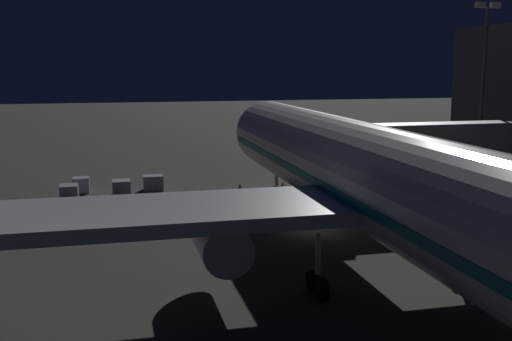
{
  "coord_description": "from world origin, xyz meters",
  "views": [
    {
      "loc": [
        14.44,
        40.89,
        11.98
      ],
      "look_at": [
        3.0,
        -6.27,
        3.5
      ],
      "focal_mm": 42.47,
      "sensor_mm": 36.0,
      "label": 1
    }
  ],
  "objects_px": {
    "airliner_at_gate": "(400,190)",
    "baggage_container_far_row": "(153,183)",
    "traffic_cone_nose_port": "(283,183)",
    "baggage_container_near_belt": "(81,185)",
    "baggage_container_mid_row": "(121,188)",
    "baggage_container_spare": "(69,193)",
    "traffic_cone_nose_starboard": "(240,185)",
    "apron_floodlight_mast": "(483,76)",
    "jet_bridge": "(426,138)"
  },
  "relations": [
    {
      "from": "baggage_container_mid_row",
      "to": "traffic_cone_nose_port",
      "type": "height_order",
      "value": "baggage_container_mid_row"
    },
    {
      "from": "baggage_container_mid_row",
      "to": "baggage_container_far_row",
      "type": "height_order",
      "value": "baggage_container_far_row"
    },
    {
      "from": "baggage_container_near_belt",
      "to": "baggage_container_far_row",
      "type": "distance_m",
      "value": 6.8
    },
    {
      "from": "baggage_container_mid_row",
      "to": "baggage_container_spare",
      "type": "height_order",
      "value": "baggage_container_spare"
    },
    {
      "from": "airliner_at_gate",
      "to": "baggage_container_spare",
      "type": "height_order",
      "value": "airliner_at_gate"
    },
    {
      "from": "baggage_container_near_belt",
      "to": "baggage_container_mid_row",
      "type": "relative_size",
      "value": 0.87
    },
    {
      "from": "traffic_cone_nose_starboard",
      "to": "baggage_container_mid_row",
      "type": "bearing_deg",
      "value": 2.68
    },
    {
      "from": "baggage_container_far_row",
      "to": "baggage_container_spare",
      "type": "xyz_separation_m",
      "value": [
        7.61,
        3.36,
        0.04
      ]
    },
    {
      "from": "baggage_container_mid_row",
      "to": "traffic_cone_nose_port",
      "type": "distance_m",
      "value": 15.84
    },
    {
      "from": "baggage_container_near_belt",
      "to": "traffic_cone_nose_starboard",
      "type": "relative_size",
      "value": 2.86
    },
    {
      "from": "apron_floodlight_mast",
      "to": "baggage_container_mid_row",
      "type": "relative_size",
      "value": 10.37
    },
    {
      "from": "traffic_cone_nose_starboard",
      "to": "traffic_cone_nose_port",
      "type": "bearing_deg",
      "value": 180.0
    },
    {
      "from": "baggage_container_far_row",
      "to": "baggage_container_near_belt",
      "type": "bearing_deg",
      "value": -5.93
    },
    {
      "from": "jet_bridge",
      "to": "traffic_cone_nose_starboard",
      "type": "bearing_deg",
      "value": -33.24
    },
    {
      "from": "baggage_container_far_row",
      "to": "apron_floodlight_mast",
      "type": "bearing_deg",
      "value": -178.64
    },
    {
      "from": "baggage_container_mid_row",
      "to": "jet_bridge",
      "type": "bearing_deg",
      "value": 160.83
    },
    {
      "from": "baggage_container_spare",
      "to": "traffic_cone_nose_port",
      "type": "xyz_separation_m",
      "value": [
        -20.39,
        -2.24,
        -0.48
      ]
    },
    {
      "from": "baggage_container_spare",
      "to": "baggage_container_far_row",
      "type": "bearing_deg",
      "value": -156.15
    },
    {
      "from": "airliner_at_gate",
      "to": "traffic_cone_nose_starboard",
      "type": "bearing_deg",
      "value": -85.69
    },
    {
      "from": "apron_floodlight_mast",
      "to": "jet_bridge",
      "type": "bearing_deg",
      "value": 41.53
    },
    {
      "from": "baggage_container_near_belt",
      "to": "traffic_cone_nose_starboard",
      "type": "xyz_separation_m",
      "value": [
        -15.15,
        1.82,
        -0.43
      ]
    },
    {
      "from": "apron_floodlight_mast",
      "to": "traffic_cone_nose_starboard",
      "type": "height_order",
      "value": "apron_floodlight_mast"
    },
    {
      "from": "apron_floodlight_mast",
      "to": "baggage_container_mid_row",
      "type": "xyz_separation_m",
      "value": [
        39.12,
        2.51,
        -10.06
      ]
    },
    {
      "from": "apron_floodlight_mast",
      "to": "traffic_cone_nose_port",
      "type": "relative_size",
      "value": 33.86
    },
    {
      "from": "apron_floodlight_mast",
      "to": "traffic_cone_nose_starboard",
      "type": "distance_m",
      "value": 29.68
    },
    {
      "from": "baggage_container_spare",
      "to": "traffic_cone_nose_starboard",
      "type": "distance_m",
      "value": 16.15
    },
    {
      "from": "traffic_cone_nose_port",
      "to": "airliner_at_gate",
      "type": "bearing_deg",
      "value": 85.69
    },
    {
      "from": "airliner_at_gate",
      "to": "baggage_container_mid_row",
      "type": "relative_size",
      "value": 34.17
    },
    {
      "from": "baggage_container_far_row",
      "to": "baggage_container_spare",
      "type": "bearing_deg",
      "value": 23.85
    },
    {
      "from": "baggage_container_near_belt",
      "to": "baggage_container_far_row",
      "type": "relative_size",
      "value": 0.83
    },
    {
      "from": "airliner_at_gate",
      "to": "baggage_container_far_row",
      "type": "bearing_deg",
      "value": -70.78
    },
    {
      "from": "baggage_container_mid_row",
      "to": "baggage_container_far_row",
      "type": "relative_size",
      "value": 0.95
    },
    {
      "from": "jet_bridge",
      "to": "traffic_cone_nose_port",
      "type": "xyz_separation_m",
      "value": [
        10.24,
        -9.59,
        -5.4
      ]
    },
    {
      "from": "traffic_cone_nose_starboard",
      "to": "baggage_container_near_belt",
      "type": "bearing_deg",
      "value": -6.86
    },
    {
      "from": "baggage_container_far_row",
      "to": "traffic_cone_nose_port",
      "type": "bearing_deg",
      "value": 174.99
    },
    {
      "from": "baggage_container_far_row",
      "to": "baggage_container_spare",
      "type": "distance_m",
      "value": 8.32
    },
    {
      "from": "baggage_container_near_belt",
      "to": "baggage_container_spare",
      "type": "relative_size",
      "value": 0.85
    },
    {
      "from": "baggage_container_far_row",
      "to": "traffic_cone_nose_port",
      "type": "height_order",
      "value": "baggage_container_far_row"
    },
    {
      "from": "airliner_at_gate",
      "to": "baggage_container_mid_row",
      "type": "bearing_deg",
      "value": -64.6
    },
    {
      "from": "baggage_container_far_row",
      "to": "traffic_cone_nose_starboard",
      "type": "distance_m",
      "value": 8.46
    },
    {
      "from": "apron_floodlight_mast",
      "to": "baggage_container_spare",
      "type": "distance_m",
      "value": 45.01
    },
    {
      "from": "jet_bridge",
      "to": "baggage_container_mid_row",
      "type": "distance_m",
      "value": 28.03
    },
    {
      "from": "airliner_at_gate",
      "to": "traffic_cone_nose_starboard",
      "type": "xyz_separation_m",
      "value": [
        2.2,
        -29.22,
        -5.33
      ]
    },
    {
      "from": "baggage_container_spare",
      "to": "traffic_cone_nose_starboard",
      "type": "relative_size",
      "value": 3.35
    },
    {
      "from": "apron_floodlight_mast",
      "to": "traffic_cone_nose_port",
      "type": "distance_m",
      "value": 25.63
    },
    {
      "from": "baggage_container_mid_row",
      "to": "traffic_cone_nose_port",
      "type": "xyz_separation_m",
      "value": [
        -15.82,
        -0.53,
        -0.43
      ]
    },
    {
      "from": "baggage_container_mid_row",
      "to": "traffic_cone_nose_starboard",
      "type": "xyz_separation_m",
      "value": [
        -11.42,
        -0.53,
        -0.43
      ]
    },
    {
      "from": "traffic_cone_nose_port",
      "to": "apron_floodlight_mast",
      "type": "bearing_deg",
      "value": -175.15
    },
    {
      "from": "airliner_at_gate",
      "to": "baggage_container_near_belt",
      "type": "distance_m",
      "value": 35.9
    },
    {
      "from": "airliner_at_gate",
      "to": "baggage_container_far_row",
      "type": "distance_m",
      "value": 32.5
    }
  ]
}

